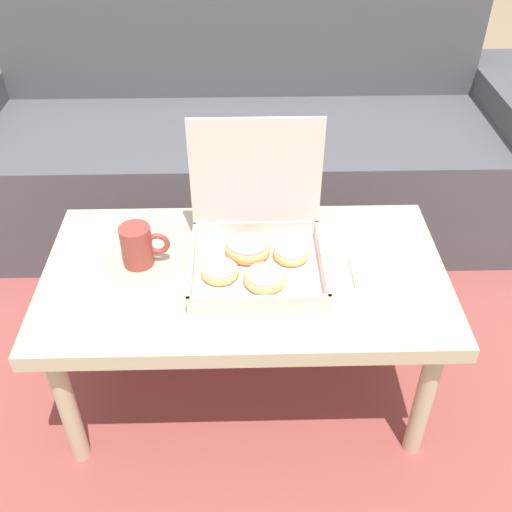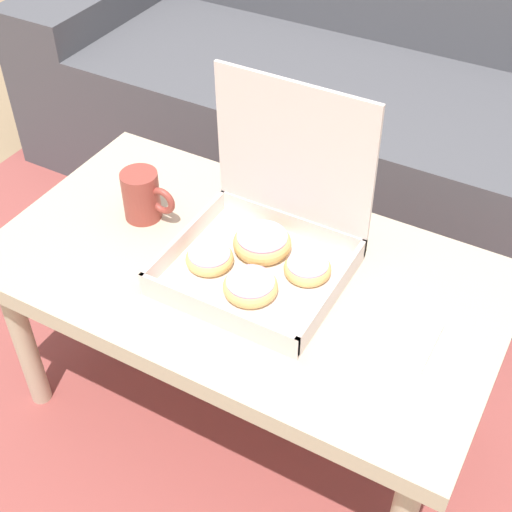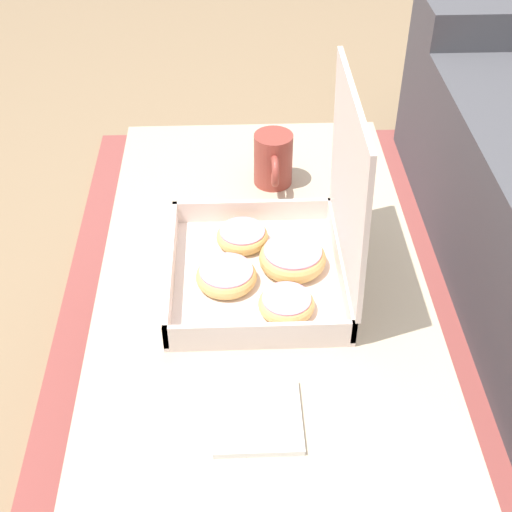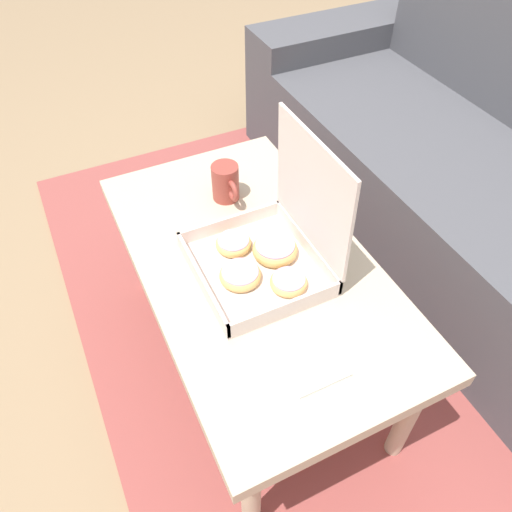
# 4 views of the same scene
# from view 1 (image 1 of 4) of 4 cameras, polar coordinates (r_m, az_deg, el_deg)

# --- Properties ---
(ground_plane) EXTENTS (12.00, 12.00, 0.00)m
(ground_plane) POSITION_cam_1_polar(r_m,az_deg,el_deg) (1.82, -1.07, -9.15)
(ground_plane) COLOR #937756
(area_rug) EXTENTS (2.34, 1.81, 0.01)m
(area_rug) POSITION_cam_1_polar(r_m,az_deg,el_deg) (2.03, -1.16, -2.78)
(area_rug) COLOR #994742
(area_rug) RESTS_ON ground_plane
(couch) EXTENTS (2.22, 0.75, 0.82)m
(couch) POSITION_cam_1_polar(r_m,az_deg,el_deg) (2.26, -1.36, 10.56)
(couch) COLOR #4C4C51
(couch) RESTS_ON ground_plane
(coffee_table) EXTENTS (0.96, 0.54, 0.43)m
(coffee_table) POSITION_cam_1_polar(r_m,az_deg,el_deg) (1.45, -1.20, -2.81)
(coffee_table) COLOR #C6B293
(coffee_table) RESTS_ON ground_plane
(pastry_box) EXTENTS (0.31, 0.29, 0.33)m
(pastry_box) POSITION_cam_1_polar(r_m,az_deg,el_deg) (1.40, -0.15, 1.13)
(pastry_box) COLOR silver
(pastry_box) RESTS_ON coffee_table
(coffee_mug) EXTENTS (0.12, 0.07, 0.10)m
(coffee_mug) POSITION_cam_1_polar(r_m,az_deg,el_deg) (1.44, -11.28, 0.98)
(coffee_mug) COLOR #993D33
(coffee_mug) RESTS_ON coffee_table
(napkin_stack) EXTENTS (0.12, 0.12, 0.01)m
(napkin_stack) POSITION_cam_1_polar(r_m,az_deg,el_deg) (1.43, 11.31, -1.47)
(napkin_stack) COLOR white
(napkin_stack) RESTS_ON coffee_table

